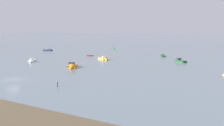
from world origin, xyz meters
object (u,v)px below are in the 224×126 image
object	(u,v)px
motorboat_moored_4	(179,61)
channel_buoy	(114,49)
rowboat_moored_0	(90,56)
motorboat_moored_6	(104,59)
motorboat_moored_3	(72,67)
motorboat_moored_2	(163,56)
motorboat_moored_1	(49,50)
motorboat_moored_5	(31,61)
mooring_post_near	(57,84)

from	to	relation	value
motorboat_moored_4	channel_buoy	distance (m)	53.07
rowboat_moored_0	motorboat_moored_6	size ratio (longest dim) A/B	0.56
rowboat_moored_0	motorboat_moored_3	distance (m)	30.98
rowboat_moored_0	motorboat_moored_2	bearing A→B (deg)	-175.20
motorboat_moored_2	motorboat_moored_3	size ratio (longest dim) A/B	0.72
motorboat_moored_1	motorboat_moored_6	bearing A→B (deg)	-52.31
motorboat_moored_5	mooring_post_near	bearing A→B (deg)	17.43
motorboat_moored_3	motorboat_moored_1	bearing A→B (deg)	-161.29
motorboat_moored_3	mooring_post_near	xyz separation A→B (m)	(12.19, -19.68, 0.20)
rowboat_moored_0	motorboat_moored_4	xyz separation A→B (m)	(37.11, 0.55, 0.17)
channel_buoy	rowboat_moored_0	bearing A→B (deg)	-79.33
motorboat_moored_3	rowboat_moored_0	bearing A→B (deg)	173.05
mooring_post_near	motorboat_moored_5	bearing A→B (deg)	144.87
motorboat_moored_5	motorboat_moored_6	size ratio (longest dim) A/B	0.84
channel_buoy	motorboat_moored_5	bearing A→B (deg)	-91.48
rowboat_moored_0	motorboat_moored_1	xyz separation A→B (m)	(-32.20, 9.20, 0.11)
rowboat_moored_0	motorboat_moored_1	distance (m)	33.49
motorboat_moored_1	motorboat_moored_4	distance (m)	69.85
motorboat_moored_1	motorboat_moored_2	world-z (taller)	motorboat_moored_1
motorboat_moored_3	motorboat_moored_5	size ratio (longest dim) A/B	1.39
motorboat_moored_1	channel_buoy	bearing A→B (deg)	9.64
rowboat_moored_0	mooring_post_near	bearing A→B (deg)	95.83
motorboat_moored_3	motorboat_moored_2	bearing A→B (deg)	129.61
mooring_post_near	rowboat_moored_0	bearing A→B (deg)	117.78
motorboat_moored_3	motorboat_moored_6	world-z (taller)	motorboat_moored_3
motorboat_moored_2	channel_buoy	distance (m)	37.58
channel_buoy	motorboat_moored_4	bearing A→B (deg)	-35.76
motorboat_moored_2	mooring_post_near	bearing A→B (deg)	152.31
motorboat_moored_4	motorboat_moored_5	size ratio (longest dim) A/B	1.07
motorboat_moored_2	motorboat_moored_5	size ratio (longest dim) A/B	0.99
motorboat_moored_1	motorboat_moored_4	bearing A→B (deg)	-37.89
motorboat_moored_1	mooring_post_near	bearing A→B (deg)	-75.59
rowboat_moored_0	motorboat_moored_3	world-z (taller)	motorboat_moored_3
motorboat_moored_2	mooring_post_near	world-z (taller)	mooring_post_near
motorboat_moored_2	motorboat_moored_6	distance (m)	26.62
motorboat_moored_1	channel_buoy	world-z (taller)	channel_buoy
motorboat_moored_3	motorboat_moored_5	distance (m)	20.66
rowboat_moored_0	mooring_post_near	world-z (taller)	mooring_post_near
motorboat_moored_2	motorboat_moored_4	size ratio (longest dim) A/B	0.93
motorboat_moored_1	rowboat_moored_0	bearing A→B (deg)	-46.72
channel_buoy	mooring_post_near	distance (m)	85.25
motorboat_moored_3	channel_buoy	size ratio (longest dim) A/B	2.94
rowboat_moored_0	motorboat_moored_2	size ratio (longest dim) A/B	0.67
motorboat_moored_4	motorboat_moored_6	xyz separation A→B (m)	(-25.19, -8.76, 0.03)
rowboat_moored_0	channel_buoy	bearing A→B (deg)	-101.27
motorboat_moored_3	motorboat_moored_6	xyz separation A→B (m)	(-1.07, 19.91, -0.05)
motorboat_moored_3	channel_buoy	xyz separation A→B (m)	(-18.94, 59.68, 0.08)
motorboat_moored_1	motorboat_moored_2	size ratio (longest dim) A/B	1.09
motorboat_moored_2	motorboat_moored_3	xyz separation A→B (m)	(-14.11, -41.78, 0.16)
motorboat_moored_5	motorboat_moored_6	bearing A→B (deg)	93.32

